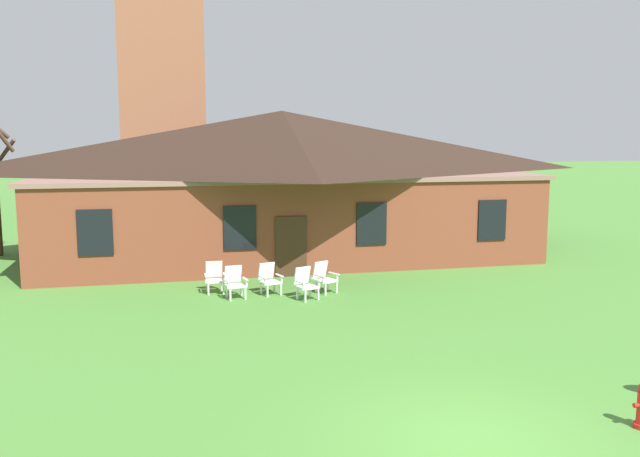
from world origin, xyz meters
name	(u,v)px	position (x,y,z in m)	size (l,w,h in m)	color
ground_plane	(472,441)	(0.00, 0.00, 0.00)	(200.00, 200.00, 0.00)	#477F33
brick_building	(282,181)	(0.00, 17.91, 2.98)	(19.35, 10.40, 5.86)	brown
dome_tower	(161,53)	(-4.80, 32.16, 9.69)	(5.18, 5.18, 21.04)	#93563D
lawn_chair_by_porch	(215,276)	(-3.31, 11.16, 0.50)	(0.65, 0.68, 0.96)	silver
lawn_chair_near_door	(235,281)	(-2.77, 10.32, 0.50)	(0.71, 0.74, 0.96)	white
lawn_chair_left_end	(269,278)	(-1.70, 10.55, 0.50)	(0.75, 0.80, 0.96)	white
lawn_chair_middle	(305,283)	(-0.73, 9.67, 0.50)	(0.78, 0.82, 0.96)	white
lawn_chair_right_end	(324,276)	(0.00, 10.39, 0.50)	(0.81, 0.85, 0.96)	white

